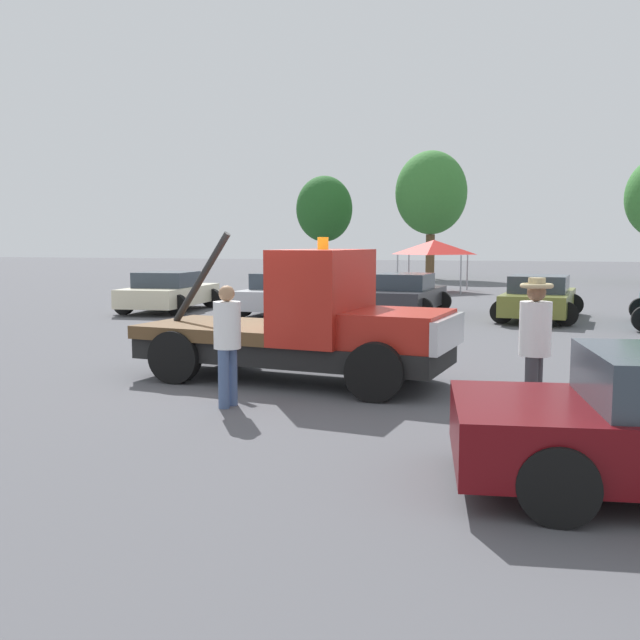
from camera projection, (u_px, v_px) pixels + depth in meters
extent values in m
plane|color=#545459|center=(292.00, 381.00, 12.03)|extent=(160.00, 160.00, 0.00)
cube|color=black|center=(292.00, 350.00, 11.97)|extent=(5.36, 2.32, 0.35)
cube|color=#B22319|center=(399.00, 329.00, 11.18)|extent=(1.63, 1.84, 0.55)
cube|color=silver|center=(448.00, 333.00, 10.88)|extent=(0.31, 1.79, 0.50)
cube|color=#B22319|center=(323.00, 296.00, 11.64)|extent=(1.35, 2.10, 1.51)
cube|color=brown|center=(225.00, 329.00, 12.45)|extent=(2.80, 2.25, 0.22)
cylinder|color=black|center=(201.00, 278.00, 12.54)|extent=(1.19, 0.24, 1.63)
cylinder|color=orange|center=(323.00, 243.00, 11.55)|extent=(0.18, 0.18, 0.20)
cylinder|color=black|center=(411.00, 354.00, 12.13)|extent=(0.88, 0.26, 0.88)
cylinder|color=black|center=(375.00, 372.00, 10.41)|extent=(0.88, 0.26, 0.88)
cylinder|color=black|center=(233.00, 342.00, 13.51)|extent=(0.88, 0.26, 0.88)
cylinder|color=black|center=(175.00, 357.00, 11.78)|extent=(0.88, 0.26, 0.88)
cylinder|color=black|center=(527.00, 428.00, 7.65)|extent=(0.68, 0.22, 0.68)
cylinder|color=black|center=(559.00, 485.00, 5.86)|extent=(0.68, 0.22, 0.68)
cylinder|color=#38383D|center=(531.00, 391.00, 9.11)|extent=(0.17, 0.17, 0.88)
cylinder|color=#38383D|center=(536.00, 388.00, 9.30)|extent=(0.17, 0.17, 0.88)
cylinder|color=white|center=(535.00, 329.00, 9.12)|extent=(0.40, 0.40, 0.70)
sphere|color=brown|center=(537.00, 292.00, 9.07)|extent=(0.24, 0.24, 0.24)
torus|color=tan|center=(537.00, 286.00, 9.06)|extent=(0.42, 0.42, 0.06)
cylinder|color=tan|center=(537.00, 282.00, 9.05)|extent=(0.21, 0.21, 0.11)
cylinder|color=#475B84|center=(232.00, 376.00, 10.19)|extent=(0.16, 0.16, 0.84)
cylinder|color=#475B84|center=(224.00, 379.00, 10.00)|extent=(0.16, 0.16, 0.84)
cylinder|color=white|center=(227.00, 325.00, 10.01)|extent=(0.38, 0.38, 0.66)
sphere|color=#A87A56|center=(227.00, 293.00, 9.97)|extent=(0.23, 0.23, 0.23)
cube|color=beige|center=(170.00, 295.00, 24.14)|extent=(2.31, 4.52, 0.60)
cube|color=#333D47|center=(167.00, 279.00, 23.87)|extent=(1.86, 1.97, 0.50)
cylinder|color=black|center=(163.00, 297.00, 25.81)|extent=(0.68, 0.22, 0.68)
cylinder|color=black|center=(211.00, 298.00, 25.41)|extent=(0.68, 0.22, 0.68)
cylinder|color=black|center=(124.00, 304.00, 22.92)|extent=(0.68, 0.22, 0.68)
cylinder|color=black|center=(177.00, 305.00, 22.53)|extent=(0.68, 0.22, 0.68)
cube|color=#B7B7BC|center=(286.00, 297.00, 23.31)|extent=(1.98, 4.35, 0.60)
cube|color=#333D47|center=(283.00, 281.00, 23.04)|extent=(1.68, 1.85, 0.50)
cylinder|color=black|center=(278.00, 299.00, 24.99)|extent=(0.68, 0.22, 0.68)
cylinder|color=black|center=(325.00, 300.00, 24.41)|extent=(0.68, 0.22, 0.68)
cylinder|color=black|center=(242.00, 306.00, 22.24)|extent=(0.68, 0.22, 0.68)
cylinder|color=black|center=(295.00, 308.00, 21.67)|extent=(0.68, 0.22, 0.68)
cube|color=#2D2D33|center=(406.00, 298.00, 22.87)|extent=(2.05, 4.54, 0.60)
cube|color=#333D47|center=(404.00, 281.00, 22.61)|extent=(1.69, 1.95, 0.50)
cylinder|color=black|center=(392.00, 300.00, 24.60)|extent=(0.68, 0.22, 0.68)
cylinder|color=black|center=(441.00, 301.00, 24.00)|extent=(0.68, 0.22, 0.68)
cylinder|color=black|center=(366.00, 307.00, 21.79)|extent=(0.68, 0.22, 0.68)
cylinder|color=black|center=(422.00, 309.00, 21.19)|extent=(0.68, 0.22, 0.68)
cube|color=olive|center=(539.00, 301.00, 21.61)|extent=(2.26, 4.96, 0.60)
cube|color=#333D47|center=(539.00, 284.00, 21.33)|extent=(1.79, 2.16, 0.50)
cylinder|color=black|center=(517.00, 303.00, 23.46)|extent=(0.68, 0.22, 0.68)
cylinder|color=black|center=(572.00, 305.00, 22.80)|extent=(0.68, 0.22, 0.68)
cylinder|color=black|center=(502.00, 312.00, 20.46)|extent=(0.68, 0.22, 0.68)
cylinder|color=black|center=(566.00, 314.00, 19.79)|extent=(0.68, 0.22, 0.68)
cylinder|color=#9E9EA3|center=(397.00, 274.00, 32.82)|extent=(0.07, 0.07, 1.75)
cylinder|color=#9E9EA3|center=(461.00, 275.00, 31.97)|extent=(0.07, 0.07, 1.75)
cylinder|color=#9E9EA3|center=(409.00, 271.00, 35.56)|extent=(0.07, 0.07, 1.75)
cylinder|color=#9E9EA3|center=(467.00, 272.00, 34.70)|extent=(0.07, 0.07, 1.75)
pyramid|color=red|center=(434.00, 247.00, 33.63)|extent=(2.89, 2.89, 0.68)
cylinder|color=brown|center=(324.00, 259.00, 47.87)|extent=(0.47, 0.47, 2.35)
ellipsoid|color=#235B23|center=(324.00, 209.00, 47.50)|extent=(3.76, 3.76, 4.36)
cylinder|color=brown|center=(430.00, 257.00, 45.35)|extent=(0.56, 0.56, 2.82)
ellipsoid|color=#387A33|center=(431.00, 193.00, 44.92)|extent=(4.51, 4.51, 5.23)
cube|color=black|center=(339.00, 353.00, 14.93)|extent=(0.40, 0.40, 0.04)
cone|color=orange|center=(339.00, 341.00, 14.91)|extent=(0.36, 0.36, 0.55)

